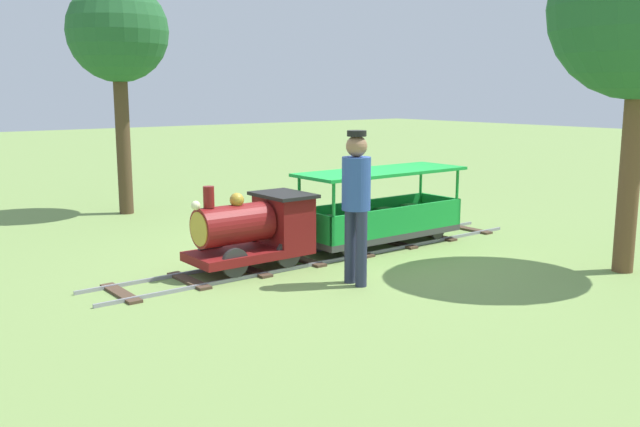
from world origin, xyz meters
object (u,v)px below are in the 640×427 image
at_px(locomotive, 257,228).
at_px(conductor_person, 356,195).
at_px(passenger_car, 381,215).
at_px(oak_tree_far, 118,35).

bearing_deg(locomotive, conductor_person, -157.29).
relative_size(locomotive, conductor_person, 0.89).
bearing_deg(passenger_car, oak_tree_far, 20.70).
bearing_deg(oak_tree_far, locomotive, 176.70).
height_order(locomotive, passenger_car, locomotive).
bearing_deg(locomotive, oak_tree_far, -3.30).
distance_m(locomotive, oak_tree_far, 5.04).
bearing_deg(locomotive, passenger_car, -90.00).
relative_size(locomotive, oak_tree_far, 0.39).
xyz_separation_m(locomotive, conductor_person, (-1.16, -0.49, 0.47)).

